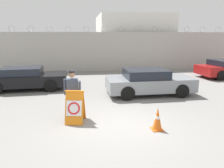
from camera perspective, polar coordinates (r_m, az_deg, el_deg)
The scene contains 8 objects.
ground_plane at distance 7.47m, azimuth 1.45°, elevation -10.50°, with size 90.00×90.00×0.00m, color gray.
perimeter_wall at distance 18.00m, azimuth -4.37°, elevation 8.40°, with size 36.00×0.30×3.61m.
building_block at distance 22.84m, azimuth 5.07°, elevation 11.35°, with size 6.71×7.12×4.80m.
barricade_sign at distance 7.56m, azimuth -9.66°, elevation -5.87°, with size 0.72×0.81×1.12m.
security_guard at distance 8.05m, azimuth -10.30°, elevation -1.93°, with size 0.62×0.37×1.69m.
traffic_cone_mid at distance 7.09m, azimuth 11.78°, elevation -8.95°, with size 0.35×0.35×0.72m.
parked_car_front_coupe at distance 12.87m, azimuth -21.59°, elevation 1.46°, with size 4.35×2.11×1.23m.
parked_car_rear_sedan at distance 11.11m, azimuth 9.52°, elevation 0.62°, with size 4.29×2.05×1.28m.
Camera 1 is at (-1.13, -6.76, 2.95)m, focal length 35.00 mm.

